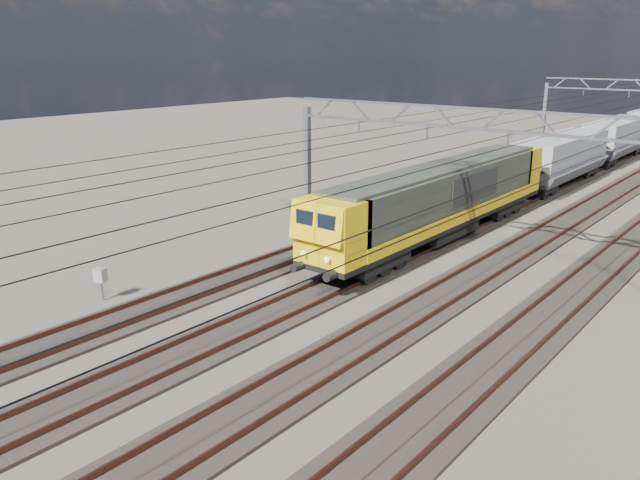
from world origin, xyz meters
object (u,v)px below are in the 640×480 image
Objects in this scene: hopper_wagon_lead at (561,156)px; hopper_wagon_mid at (617,136)px; catenary_gantry_mid at (463,177)px; trackside_cabinet at (100,276)px; locomotive at (442,197)px.

hopper_wagon_lead is 14.20m from hopper_wagon_mid.
trackside_cabinet is (-8.35, -13.93, -2.87)m from catenary_gantry_mid.
hopper_wagon_mid is 9.63× the size of trackside_cabinet.
hopper_wagon_lead is at bearing 90.00° from locomotive.
hopper_wagon_mid is (0.00, 14.20, 0.00)m from hopper_wagon_lead.
catenary_gantry_mid is 33.84m from hopper_wagon_mid.
locomotive is (-2.00, 1.84, -1.58)m from catenary_gantry_mid.
hopper_wagon_lead reaches higher than trackside_cabinet.
locomotive reaches higher than hopper_wagon_lead.
locomotive reaches higher than trackside_cabinet.
catenary_gantry_mid is 1.53× the size of hopper_wagon_mid.
hopper_wagon_lead and hopper_wagon_mid have the same top height.
catenary_gantry_mid reaches higher than hopper_wagon_mid.
hopper_wagon_mid is at bearing 93.39° from catenary_gantry_mid.
hopper_wagon_mid is (-0.00, 31.90, -0.09)m from locomotive.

